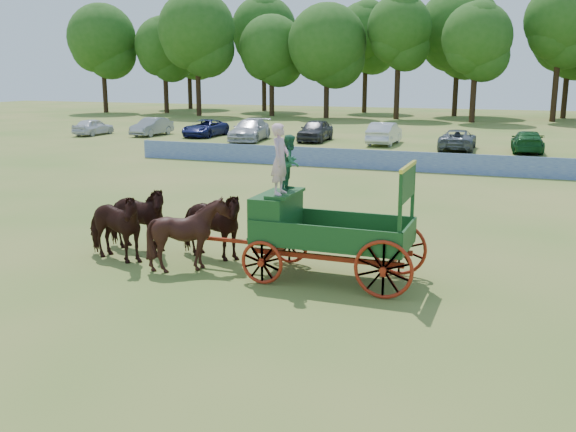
# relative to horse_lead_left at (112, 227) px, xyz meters

# --- Properties ---
(ground) EXTENTS (160.00, 160.00, 0.00)m
(ground) POSITION_rel_horse_lead_left_xyz_m (2.48, 1.26, -0.97)
(ground) COLOR olive
(ground) RESTS_ON ground
(horse_lead_left) EXTENTS (2.46, 1.50, 1.94)m
(horse_lead_left) POSITION_rel_horse_lead_left_xyz_m (0.00, 0.00, 0.00)
(horse_lead_left) COLOR black
(horse_lead_left) RESTS_ON ground
(horse_lead_right) EXTENTS (2.35, 1.17, 1.94)m
(horse_lead_right) POSITION_rel_horse_lead_left_xyz_m (0.00, 1.10, 0.00)
(horse_lead_right) COLOR black
(horse_lead_right) RESTS_ON ground
(horse_wheel_left) EXTENTS (1.98, 1.82, 1.94)m
(horse_wheel_left) POSITION_rel_horse_lead_left_xyz_m (2.40, 0.00, 0.00)
(horse_wheel_left) COLOR black
(horse_wheel_left) RESTS_ON ground
(horse_wheel_right) EXTENTS (2.42, 1.37, 1.94)m
(horse_wheel_right) POSITION_rel_horse_lead_left_xyz_m (2.40, 1.10, 0.00)
(horse_wheel_right) COLOR black
(horse_wheel_right) RESTS_ON ground
(farm_dray) EXTENTS (6.00, 2.00, 3.88)m
(farm_dray) POSITION_rel_horse_lead_left_xyz_m (5.37, 0.55, 0.65)
(farm_dray) COLOR #A62310
(farm_dray) RESTS_ON ground
(sponsor_banner) EXTENTS (26.00, 0.08, 1.05)m
(sponsor_banner) POSITION_rel_horse_lead_left_xyz_m (1.48, 19.26, -0.44)
(sponsor_banner) COLOR navy
(sponsor_banner) RESTS_ON ground
(parked_cars) EXTENTS (55.66, 7.23, 1.63)m
(parked_cars) POSITION_rel_horse_lead_left_xyz_m (5.39, 31.31, -0.21)
(parked_cars) COLOR silver
(parked_cars) RESTS_ON ground
(treeline) EXTENTS (92.11, 23.10, 14.94)m
(treeline) POSITION_rel_horse_lead_left_xyz_m (-2.29, 61.70, 8.22)
(treeline) COLOR #382314
(treeline) RESTS_ON ground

